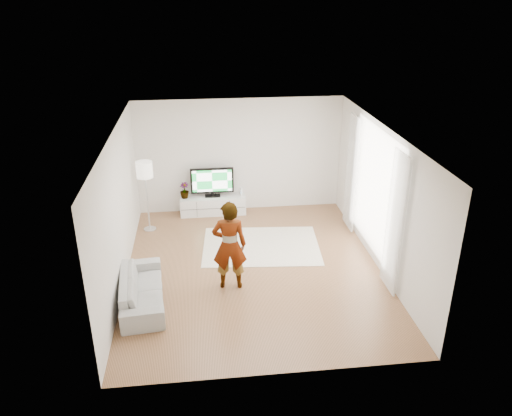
{
  "coord_description": "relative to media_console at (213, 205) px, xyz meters",
  "views": [
    {
      "loc": [
        -0.96,
        -8.59,
        5.18
      ],
      "look_at": [
        0.1,
        0.4,
        1.15
      ],
      "focal_mm": 35.0,
      "sensor_mm": 36.0,
      "label": 1
    }
  ],
  "objects": [
    {
      "name": "wall_left",
      "position": [
        -1.8,
        -2.76,
        1.17
      ],
      "size": [
        0.02,
        6.0,
        2.8
      ],
      "primitive_type": "cube",
      "color": "silver",
      "rests_on": "floor"
    },
    {
      "name": "ceiling",
      "position": [
        0.7,
        -2.76,
        2.57
      ],
      "size": [
        6.0,
        6.0,
        0.0
      ],
      "primitive_type": "plane",
      "color": "white",
      "rests_on": "wall_back"
    },
    {
      "name": "game_console",
      "position": [
        0.7,
        -0.0,
        0.32
      ],
      "size": [
        0.07,
        0.15,
        0.2
      ],
      "rotation": [
        0.0,
        0.0,
        0.15
      ],
      "color": "white",
      "rests_on": "media_console"
    },
    {
      "name": "television",
      "position": [
        0.0,
        0.03,
        0.62
      ],
      "size": [
        1.05,
        0.21,
        0.73
      ],
      "color": "black",
      "rests_on": "media_console"
    },
    {
      "name": "wall_front",
      "position": [
        0.7,
        -5.76,
        1.17
      ],
      "size": [
        5.0,
        0.02,
        2.8
      ],
      "primitive_type": "cube",
      "color": "silver",
      "rests_on": "floor"
    },
    {
      "name": "rug",
      "position": [
        0.97,
        -1.85,
        -0.22
      ],
      "size": [
        2.64,
        2.0,
        0.01
      ],
      "primitive_type": "cube",
      "rotation": [
        0.0,
        0.0,
        -0.08
      ],
      "color": "white",
      "rests_on": "floor"
    },
    {
      "name": "potted_plant",
      "position": [
        -0.68,
        0.0,
        0.42
      ],
      "size": [
        0.28,
        0.28,
        0.39
      ],
      "primitive_type": "imported",
      "rotation": [
        0.0,
        0.0,
        -0.32
      ],
      "color": "#3F7238",
      "rests_on": "media_console"
    },
    {
      "name": "floor",
      "position": [
        0.7,
        -2.76,
        -0.23
      ],
      "size": [
        6.0,
        6.0,
        0.0
      ],
      "primitive_type": "plane",
      "color": "#A9704C",
      "rests_on": "ground"
    },
    {
      "name": "wall_right",
      "position": [
        3.2,
        -2.76,
        1.17
      ],
      "size": [
        0.02,
        6.0,
        2.8
      ],
      "primitive_type": "cube",
      "color": "silver",
      "rests_on": "floor"
    },
    {
      "name": "window",
      "position": [
        3.18,
        -2.46,
        1.22
      ],
      "size": [
        0.01,
        2.6,
        2.5
      ],
      "primitive_type": "cube",
      "color": "white",
      "rests_on": "wall_right"
    },
    {
      "name": "media_console",
      "position": [
        0.0,
        0.0,
        0.0
      ],
      "size": [
        1.6,
        0.46,
        0.45
      ],
      "color": "silver",
      "rests_on": "floor"
    },
    {
      "name": "curtain_far",
      "position": [
        3.1,
        -1.16,
        1.12
      ],
      "size": [
        0.04,
        0.7,
        2.6
      ],
      "primitive_type": "cube",
      "color": "white",
      "rests_on": "floor"
    },
    {
      "name": "floor_lamp",
      "position": [
        -1.5,
        -0.72,
        1.17
      ],
      "size": [
        0.37,
        0.37,
        1.65
      ],
      "color": "silver",
      "rests_on": "floor"
    },
    {
      "name": "wall_back",
      "position": [
        0.7,
        0.24,
        1.17
      ],
      "size": [
        5.0,
        0.02,
        2.8
      ],
      "primitive_type": "cube",
      "color": "silver",
      "rests_on": "floor"
    },
    {
      "name": "curtain_near",
      "position": [
        3.1,
        -3.76,
        1.12
      ],
      "size": [
        0.04,
        0.7,
        2.6
      ],
      "primitive_type": "cube",
      "color": "white",
      "rests_on": "floor"
    },
    {
      "name": "player",
      "position": [
        0.19,
        -3.36,
        0.65
      ],
      "size": [
        0.66,
        0.46,
        1.72
      ],
      "primitive_type": "imported",
      "rotation": [
        0.0,
        0.0,
        3.06
      ],
      "color": "#334772",
      "rests_on": "rug"
    },
    {
      "name": "sofa",
      "position": [
        -1.4,
        -3.69,
        0.05
      ],
      "size": [
        0.9,
        1.91,
        0.54
      ],
      "primitive_type": "imported",
      "rotation": [
        0.0,
        0.0,
        1.67
      ],
      "color": "#ABABA6",
      "rests_on": "floor"
    }
  ]
}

